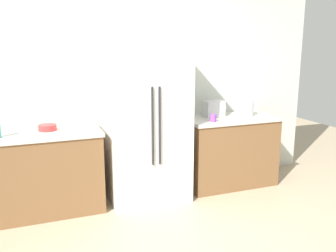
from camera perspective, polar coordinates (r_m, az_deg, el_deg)
kitchen_back_panel at (r=4.47m, az=-6.79°, el=8.54°), size 5.19×0.10×2.95m
counter_left at (r=4.17m, az=-21.42°, el=-7.00°), size 1.59×0.66×0.89m
counter_right at (r=4.78m, az=9.45°, el=-3.80°), size 1.18×0.66×0.89m
refrigerator at (r=4.18m, az=-3.49°, el=0.94°), size 0.91×0.71×1.88m
toaster at (r=4.65m, az=7.22°, el=2.72°), size 0.25×0.17×0.20m
rice_cooker at (r=4.77m, az=11.97°, el=3.14°), size 0.23×0.23×0.28m
cup_a at (r=4.34m, az=7.12°, el=1.26°), size 0.08×0.08×0.09m
bowl_a at (r=4.07m, az=-18.44°, el=-0.22°), size 0.19×0.19×0.06m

